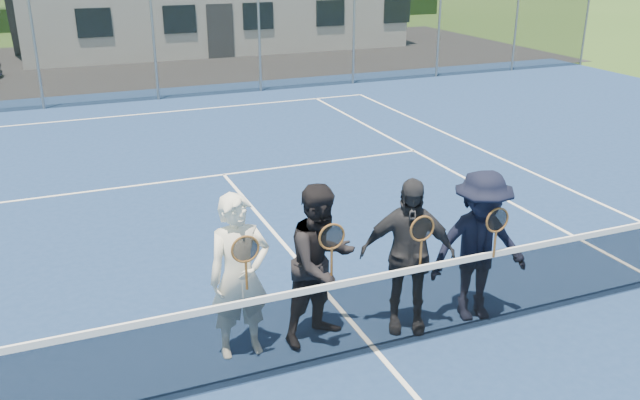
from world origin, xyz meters
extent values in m
plane|color=#2C4A1A|center=(0.00, 20.00, 0.00)|extent=(220.00, 220.00, 0.00)
cube|color=navy|center=(0.00, 0.00, 0.01)|extent=(30.00, 30.00, 0.02)
cube|color=black|center=(-4.00, 20.00, 0.01)|extent=(40.00, 12.00, 0.01)
cube|color=black|center=(0.00, 32.00, 0.55)|extent=(40.00, 1.20, 1.10)
cube|color=white|center=(0.00, 11.88, 0.03)|extent=(10.97, 0.06, 0.01)
cube|color=white|center=(0.00, 6.40, 0.03)|extent=(8.23, 0.06, 0.01)
cube|color=white|center=(0.00, 0.00, 0.03)|extent=(0.06, 12.80, 0.01)
cube|color=black|center=(0.00, 0.00, 0.48)|extent=(11.60, 0.02, 0.88)
cube|color=white|center=(0.00, 0.00, 0.93)|extent=(11.60, 0.03, 0.07)
cylinder|color=slate|center=(-3.00, 13.50, 1.50)|extent=(0.07, 0.07, 3.00)
cylinder|color=slate|center=(0.00, 13.50, 1.50)|extent=(0.07, 0.07, 3.00)
cylinder|color=slate|center=(3.00, 13.50, 1.50)|extent=(0.07, 0.07, 3.00)
cylinder|color=slate|center=(6.00, 13.50, 1.50)|extent=(0.07, 0.07, 3.00)
cylinder|color=slate|center=(9.00, 13.50, 1.50)|extent=(0.07, 0.07, 3.00)
cylinder|color=slate|center=(12.00, 13.50, 1.50)|extent=(0.07, 0.07, 3.00)
cylinder|color=slate|center=(15.00, 13.50, 1.50)|extent=(0.07, 0.07, 3.00)
cube|color=black|center=(0.00, 13.50, 1.50)|extent=(30.00, 0.03, 3.00)
cube|color=silver|center=(4.00, 24.00, 1.40)|extent=(15.00, 8.00, 2.80)
cube|color=#2D2D33|center=(3.50, 19.98, 1.00)|extent=(1.00, 0.06, 2.00)
cube|color=black|center=(-1.00, 19.98, 1.50)|extent=(1.20, 0.06, 1.00)
cube|color=black|center=(2.00, 19.98, 1.50)|extent=(1.20, 0.06, 1.00)
cube|color=black|center=(5.00, 19.98, 1.50)|extent=(1.20, 0.06, 1.00)
cube|color=black|center=(8.00, 19.98, 1.50)|extent=(1.20, 0.06, 1.00)
cube|color=black|center=(11.00, 19.98, 1.50)|extent=(1.20, 0.06, 1.00)
imported|color=white|center=(-1.33, 0.56, 0.92)|extent=(0.66, 0.43, 1.80)
torus|color=brown|center=(-1.33, 0.29, 1.35)|extent=(0.29, 0.02, 0.29)
cylinder|color=black|center=(-1.33, 0.29, 1.35)|extent=(0.25, 0.00, 0.25)
cylinder|color=brown|center=(-1.33, 0.29, 1.07)|extent=(0.03, 0.03, 0.32)
imported|color=black|center=(-0.43, 0.52, 0.92)|extent=(1.04, 0.92, 1.80)
torus|color=brown|center=(-0.43, 0.25, 1.35)|extent=(0.29, 0.02, 0.29)
cylinder|color=black|center=(-0.43, 0.25, 1.35)|extent=(0.25, 0.00, 0.25)
cylinder|color=brown|center=(-0.43, 0.25, 1.07)|extent=(0.03, 0.03, 0.32)
imported|color=#25252A|center=(0.53, 0.35, 0.92)|extent=(1.14, 0.83, 1.80)
torus|color=brown|center=(0.53, 0.08, 1.35)|extent=(0.29, 0.02, 0.29)
cylinder|color=black|center=(0.53, 0.08, 1.35)|extent=(0.25, 0.00, 0.25)
cylinder|color=brown|center=(0.53, 0.08, 1.07)|extent=(0.03, 0.03, 0.32)
imported|color=black|center=(1.39, 0.24, 0.92)|extent=(1.25, 0.84, 1.80)
torus|color=brown|center=(1.39, -0.03, 1.35)|extent=(0.29, 0.02, 0.29)
cylinder|color=black|center=(1.39, -0.03, 1.35)|extent=(0.25, 0.00, 0.25)
cylinder|color=brown|center=(1.39, -0.03, 1.07)|extent=(0.03, 0.03, 0.32)
camera|label=1|loc=(-2.93, -5.52, 4.15)|focal=38.00mm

